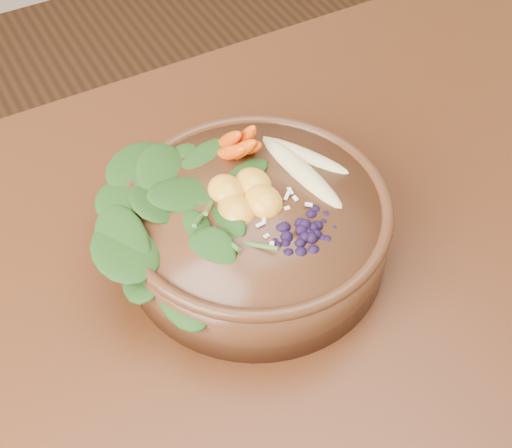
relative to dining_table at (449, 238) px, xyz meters
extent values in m
plane|color=#381E0F|center=(0.00, 0.00, -0.66)|extent=(4.00, 4.00, 0.00)
cube|color=#472513|center=(0.00, 0.00, 0.07)|extent=(1.60, 0.90, 0.04)
cylinder|color=#4E2914|center=(-0.29, 0.05, 0.14)|extent=(0.40, 0.40, 0.08)
ellipsoid|color=#E0CC84|center=(-0.20, 0.09, 0.19)|extent=(0.11, 0.16, 0.03)
ellipsoid|color=#E0CC84|center=(-0.22, 0.07, 0.20)|extent=(0.05, 0.17, 0.03)
camera|label=1|loc=(-0.56, -0.44, 0.78)|focal=50.00mm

